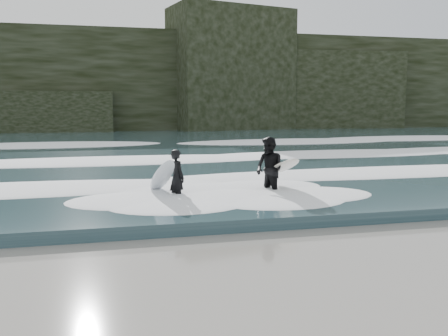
# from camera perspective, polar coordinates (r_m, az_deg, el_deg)

# --- Properties ---
(ground) EXTENTS (120.00, 120.00, 0.00)m
(ground) POSITION_cam_1_polar(r_m,az_deg,el_deg) (8.72, 16.48, -11.52)
(ground) COLOR olive
(ground) RESTS_ON ground
(sea) EXTENTS (90.00, 52.00, 0.30)m
(sea) POSITION_cam_1_polar(r_m,az_deg,el_deg) (36.43, -7.29, 3.04)
(sea) COLOR #29434A
(sea) RESTS_ON ground
(headland) EXTENTS (70.00, 9.00, 10.00)m
(headland) POSITION_cam_1_polar(r_m,az_deg,el_deg) (53.30, -9.58, 9.51)
(headland) COLOR black
(headland) RESTS_ON ground
(foam_near) EXTENTS (60.00, 3.20, 0.20)m
(foam_near) POSITION_cam_1_polar(r_m,az_deg,el_deg) (16.81, 0.81, -0.86)
(foam_near) COLOR white
(foam_near) RESTS_ON sea
(foam_mid) EXTENTS (60.00, 4.00, 0.24)m
(foam_mid) POSITION_cam_1_polar(r_m,az_deg,el_deg) (23.59, -3.55, 1.50)
(foam_mid) COLOR white
(foam_mid) RESTS_ON sea
(foam_far) EXTENTS (60.00, 4.80, 0.30)m
(foam_far) POSITION_cam_1_polar(r_m,az_deg,el_deg) (32.45, -6.46, 3.08)
(foam_far) COLOR white
(foam_far) RESTS_ON sea
(surfer_left) EXTENTS (1.08, 1.77, 1.55)m
(surfer_left) POSITION_cam_1_polar(r_m,az_deg,el_deg) (13.82, -5.83, -1.05)
(surfer_left) COLOR black
(surfer_left) RESTS_ON ground
(surfer_right) EXTENTS (1.29, 2.23, 1.85)m
(surfer_right) POSITION_cam_1_polar(r_m,az_deg,el_deg) (14.36, 5.41, -0.11)
(surfer_right) COLOR black
(surfer_right) RESTS_ON ground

